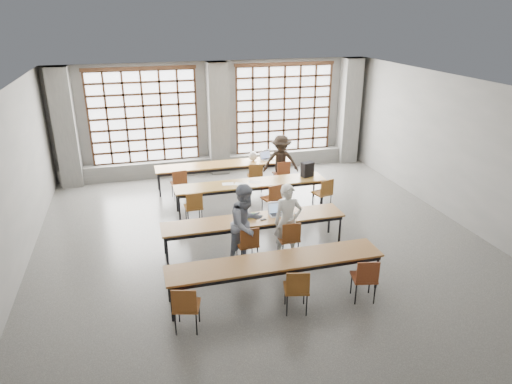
{
  "coord_description": "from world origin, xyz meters",
  "views": [
    {
      "loc": [
        -2.58,
        -8.73,
        4.95
      ],
      "look_at": [
        -0.08,
        0.4,
        1.15
      ],
      "focal_mm": 32.0,
      "sensor_mm": 36.0,
      "label": 1
    }
  ],
  "objects_px": {
    "desk_row_b": "(251,185)",
    "laptop_back": "(266,157)",
    "chair_back_mid": "(255,174)",
    "chair_mid_left": "(194,205)",
    "student_female": "(246,224)",
    "mouse": "(296,214)",
    "backpack": "(307,169)",
    "laptop_front": "(277,211)",
    "chair_mid_centre": "(273,196)",
    "chair_mid_right": "(324,191)",
    "phone": "(263,219)",
    "plastic_bag": "(253,156)",
    "chair_back_right": "(282,172)",
    "chair_near_mid": "(297,287)",
    "desk_row_d": "(276,263)",
    "chair_front_right": "(289,236)",
    "chair_back_left": "(179,181)",
    "chair_near_right": "(365,276)",
    "desk_row_c": "(254,221)",
    "red_pouch": "(187,303)",
    "chair_front_left": "(248,242)",
    "chair_near_left": "(186,304)",
    "student_back": "(281,162)",
    "green_box": "(251,216)",
    "student_male": "(288,222)"
  },
  "relations": [
    {
      "from": "chair_back_left",
      "to": "phone",
      "type": "distance_m",
      "value": 3.68
    },
    {
      "from": "desk_row_d",
      "to": "chair_back_right",
      "type": "height_order",
      "value": "chair_back_right"
    },
    {
      "from": "chair_front_left",
      "to": "phone",
      "type": "height_order",
      "value": "chair_front_left"
    },
    {
      "from": "desk_row_d",
      "to": "chair_near_left",
      "type": "height_order",
      "value": "chair_near_left"
    },
    {
      "from": "chair_mid_left",
      "to": "red_pouch",
      "type": "relative_size",
      "value": 4.4
    },
    {
      "from": "chair_back_mid",
      "to": "laptop_back",
      "type": "bearing_deg",
      "value": 53.57
    },
    {
      "from": "chair_near_mid",
      "to": "laptop_front",
      "type": "relative_size",
      "value": 2.44
    },
    {
      "from": "chair_back_mid",
      "to": "chair_front_right",
      "type": "height_order",
      "value": "same"
    },
    {
      "from": "desk_row_b",
      "to": "desk_row_c",
      "type": "xyz_separation_m",
      "value": [
        -0.5,
        -2.18,
        0.0
      ]
    },
    {
      "from": "desk_row_c",
      "to": "chair_back_left",
      "type": "relative_size",
      "value": 4.55
    },
    {
      "from": "chair_mid_right",
      "to": "chair_near_mid",
      "type": "height_order",
      "value": "same"
    },
    {
      "from": "chair_near_right",
      "to": "desk_row_c",
      "type": "bearing_deg",
      "value": 120.05
    },
    {
      "from": "mouse",
      "to": "backpack",
      "type": "relative_size",
      "value": 0.24
    },
    {
      "from": "chair_near_mid",
      "to": "student_back",
      "type": "relative_size",
      "value": 0.55
    },
    {
      "from": "backpack",
      "to": "laptop_front",
      "type": "bearing_deg",
      "value": -142.1
    },
    {
      "from": "chair_back_right",
      "to": "chair_near_left",
      "type": "height_order",
      "value": "same"
    },
    {
      "from": "phone",
      "to": "plastic_bag",
      "type": "relative_size",
      "value": 0.45
    },
    {
      "from": "chair_back_right",
      "to": "chair_mid_right",
      "type": "bearing_deg",
      "value": -71.48
    },
    {
      "from": "chair_mid_centre",
      "to": "chair_mid_left",
      "type": "bearing_deg",
      "value": -179.92
    },
    {
      "from": "chair_back_right",
      "to": "chair_front_right",
      "type": "bearing_deg",
      "value": -106.23
    },
    {
      "from": "chair_back_left",
      "to": "desk_row_c",
      "type": "bearing_deg",
      "value": -69.05
    },
    {
      "from": "chair_near_left",
      "to": "chair_near_right",
      "type": "relative_size",
      "value": 1.0
    },
    {
      "from": "chair_mid_right",
      "to": "plastic_bag",
      "type": "distance_m",
      "value": 2.75
    },
    {
      "from": "desk_row_d",
      "to": "laptop_front",
      "type": "bearing_deg",
      "value": 71.9
    },
    {
      "from": "chair_mid_left",
      "to": "chair_mid_centre",
      "type": "xyz_separation_m",
      "value": [
        2.02,
        0.0,
        0.0
      ]
    },
    {
      "from": "chair_back_left",
      "to": "backpack",
      "type": "height_order",
      "value": "backpack"
    },
    {
      "from": "chair_back_right",
      "to": "plastic_bag",
      "type": "bearing_deg",
      "value": 136.03
    },
    {
      "from": "chair_near_left",
      "to": "mouse",
      "type": "bearing_deg",
      "value": 41.26
    },
    {
      "from": "desk_row_d",
      "to": "student_back",
      "type": "xyz_separation_m",
      "value": [
        1.81,
        5.22,
        0.14
      ]
    },
    {
      "from": "desk_row_c",
      "to": "chair_mid_centre",
      "type": "distance_m",
      "value": 1.81
    },
    {
      "from": "desk_row_b",
      "to": "laptop_back",
      "type": "distance_m",
      "value": 2.08
    },
    {
      "from": "chair_back_mid",
      "to": "student_female",
      "type": "bearing_deg",
      "value": -107.94
    },
    {
      "from": "chair_back_right",
      "to": "phone",
      "type": "bearing_deg",
      "value": -114.74
    },
    {
      "from": "student_female",
      "to": "mouse",
      "type": "relative_size",
      "value": 17.72
    },
    {
      "from": "chair_near_right",
      "to": "red_pouch",
      "type": "xyz_separation_m",
      "value": [
        -3.18,
        0.08,
        -0.04
      ]
    },
    {
      "from": "desk_row_d",
      "to": "laptop_back",
      "type": "bearing_deg",
      "value": 75.15
    },
    {
      "from": "chair_back_left",
      "to": "chair_back_right",
      "type": "relative_size",
      "value": 1.0
    },
    {
      "from": "desk_row_c",
      "to": "chair_mid_centre",
      "type": "bearing_deg",
      "value": 59.45
    },
    {
      "from": "desk_row_b",
      "to": "chair_near_mid",
      "type": "xyz_separation_m",
      "value": [
        -0.39,
        -4.61,
        -0.13
      ]
    },
    {
      "from": "chair_near_mid",
      "to": "backpack",
      "type": "xyz_separation_m",
      "value": [
        1.99,
        4.66,
        0.39
      ]
    },
    {
      "from": "green_box",
      "to": "backpack",
      "type": "xyz_separation_m",
      "value": [
        2.15,
        2.15,
        0.15
      ]
    },
    {
      "from": "laptop_front",
      "to": "student_male",
      "type": "bearing_deg",
      "value": -85.29
    },
    {
      "from": "desk_row_d",
      "to": "chair_near_mid",
      "type": "xyz_separation_m",
      "value": [
        0.18,
        -0.63,
        -0.13
      ]
    },
    {
      "from": "red_pouch",
      "to": "plastic_bag",
      "type": "bearing_deg",
      "value": 66.01
    },
    {
      "from": "chair_mid_left",
      "to": "chair_near_mid",
      "type": "relative_size",
      "value": 1.0
    },
    {
      "from": "backpack",
      "to": "red_pouch",
      "type": "distance_m",
      "value": 6.02
    },
    {
      "from": "chair_back_right",
      "to": "chair_mid_left",
      "type": "relative_size",
      "value": 1.0
    },
    {
      "from": "desk_row_c",
      "to": "chair_back_mid",
      "type": "relative_size",
      "value": 4.55
    },
    {
      "from": "chair_mid_centre",
      "to": "chair_mid_right",
      "type": "height_order",
      "value": "same"
    },
    {
      "from": "chair_back_mid",
      "to": "chair_mid_left",
      "type": "xyz_separation_m",
      "value": [
        -2.02,
        -1.73,
        0.0
      ]
    }
  ]
}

